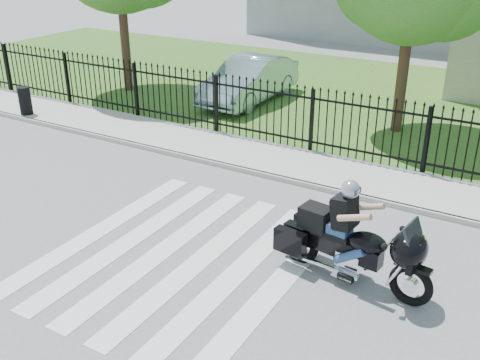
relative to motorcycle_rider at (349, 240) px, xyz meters
The scene contains 9 objects.
ground 3.17m from the motorcycle_rider, 163.70° to the right, with size 120.00×120.00×0.00m, color slate.
crosswalk 3.16m from the motorcycle_rider, 163.70° to the right, with size 5.00×5.50×0.01m, color silver, non-canonical shape.
sidewalk 5.13m from the motorcycle_rider, 125.41° to the left, with size 40.00×2.00×0.12m, color #ADAAA3.
curb 4.36m from the motorcycle_rider, 133.15° to the left, with size 40.00×0.12×0.12m, color #ADAAA3.
grass_strip 11.55m from the motorcycle_rider, 104.80° to the left, with size 40.00×12.00×0.02m, color #30591E.
iron_fence 5.92m from the motorcycle_rider, 119.80° to the left, with size 26.00×0.04×1.80m.
motorcycle_rider is the anchor object (origin of this frame).
parked_car 10.99m from the motorcycle_rider, 128.22° to the left, with size 1.60×4.59×1.51m, color #95ACBC.
litter_bin 12.60m from the motorcycle_rider, 164.15° to the left, with size 0.39×0.39×0.88m, color black.
Camera 1 is at (5.50, -7.24, 5.70)m, focal length 42.00 mm.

